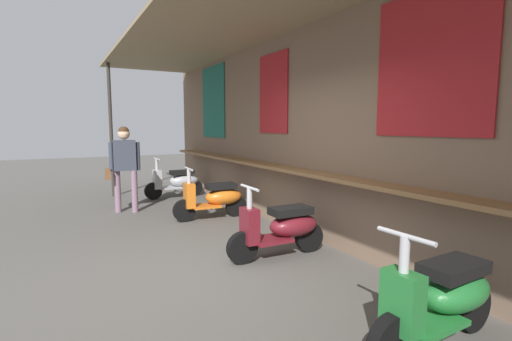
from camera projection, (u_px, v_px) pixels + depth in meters
The scene contains 7 objects.
ground_plane at pixel (205, 271), 4.40m from camera, with size 36.92×36.92×0.00m, color #56544F.
market_stall_facade at pixel (331, 115), 5.05m from camera, with size 13.19×2.50×3.28m.
scooter_silver at pixel (177, 181), 8.93m from camera, with size 0.46×1.40×0.97m.
scooter_orange at pixel (215, 198), 6.88m from camera, with size 0.49×1.40×0.97m.
scooter_maroon at pixel (283, 227), 4.86m from camera, with size 0.46×1.40×0.97m.
scooter_green at pixel (443, 297), 2.87m from camera, with size 0.46×1.40×0.97m.
shopper_browsing at pixel (124, 160), 7.30m from camera, with size 0.29×0.67×1.70m.
Camera 1 is at (4.00, -1.49, 1.70)m, focal length 26.14 mm.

